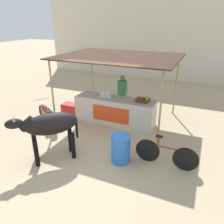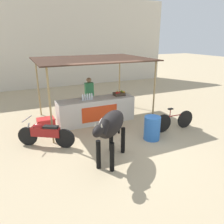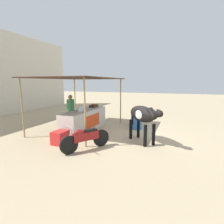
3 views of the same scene
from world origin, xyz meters
name	(u,v)px [view 1 (image 1 of 3)]	position (x,y,z in m)	size (l,w,h in m)	color
ground_plane	(86,151)	(0.00, 0.00, 0.00)	(60.00, 60.00, 0.00)	tan
building_wall_far	(162,33)	(0.00, 9.54, 2.84)	(16.00, 0.50, 5.68)	beige
stall_counter	(115,110)	(0.00, 2.20, 0.48)	(3.00, 0.82, 0.96)	beige
stall_awning	(118,58)	(0.00, 2.50, 2.35)	(4.20, 3.20, 2.45)	#382319
water_bottle_row	(106,95)	(-0.35, 2.15, 1.07)	(0.43, 0.07, 0.25)	silver
fruit_crate	(143,100)	(1.03, 2.24, 1.04)	(0.44, 0.32, 0.18)	#3F3326
vendor_behind_counter	(122,95)	(0.00, 2.95, 0.85)	(0.34, 0.22, 1.65)	#383842
cooler_box	(70,109)	(-1.95, 2.10, 0.24)	(0.60, 0.44, 0.48)	red
water_barrel	(121,149)	(1.12, -0.02, 0.39)	(0.53, 0.53, 0.79)	blue
cow	(49,126)	(-0.67, -0.68, 1.03)	(1.52, 1.57, 1.44)	black
motorcycle_parked	(47,115)	(-2.14, 0.93, 0.43)	(1.56, 1.05, 0.90)	black
bicycle_leaning	(166,154)	(2.28, 0.28, 0.35)	(1.66, 0.10, 0.85)	black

